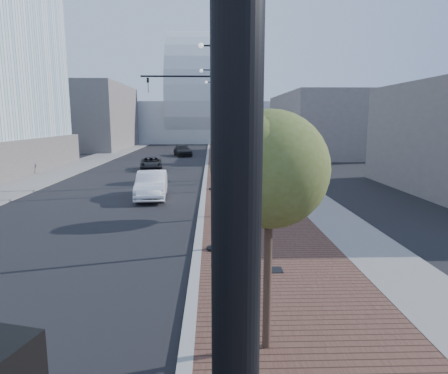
{
  "coord_description": "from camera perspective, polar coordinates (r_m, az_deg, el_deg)",
  "views": [
    {
      "loc": [
        0.52,
        -3.19,
        4.63
      ],
      "look_at": [
        1.0,
        12.0,
        2.0
      ],
      "focal_mm": 31.33,
      "sensor_mm": 36.0,
      "label": 1
    }
  ],
  "objects": [
    {
      "name": "sidewalk",
      "position": [
        43.53,
        2.14,
        3.79
      ],
      "size": [
        7.0,
        140.0,
        0.12
      ],
      "primitive_type": "cube",
      "color": "#4C2D23",
      "rests_on": "ground"
    },
    {
      "name": "concrete_strip",
      "position": [
        43.8,
        5.67,
        3.79
      ],
      "size": [
        2.4,
        140.0,
        0.13
      ],
      "primitive_type": "cube",
      "color": "slate",
      "rests_on": "ground"
    },
    {
      "name": "curb",
      "position": [
        43.43,
        -2.48,
        3.78
      ],
      "size": [
        0.3,
        140.0,
        0.14
      ],
      "primitive_type": "cube",
      "color": "gray",
      "rests_on": "ground"
    },
    {
      "name": "west_sidewalk",
      "position": [
        45.49,
        -19.12,
        3.51
      ],
      "size": [
        4.0,
        140.0,
        0.12
      ],
      "primitive_type": "cube",
      "color": "slate",
      "rests_on": "ground"
    },
    {
      "name": "white_sedan",
      "position": [
        23.67,
        -10.51,
        0.33
      ],
      "size": [
        2.07,
        4.96,
        1.59
      ],
      "primitive_type": "imported",
      "rotation": [
        0.0,
        0.0,
        0.08
      ],
      "color": "white",
      "rests_on": "ground"
    },
    {
      "name": "dark_car_mid",
      "position": [
        37.15,
        -10.58,
        3.4
      ],
      "size": [
        2.53,
        4.45,
        1.17
      ],
      "primitive_type": "imported",
      "rotation": [
        0.0,
        0.0,
        0.14
      ],
      "color": "black",
      "rests_on": "ground"
    },
    {
      "name": "dark_car_far",
      "position": [
        50.8,
        -6.06,
        5.32
      ],
      "size": [
        2.95,
        5.08,
        1.38
      ],
      "primitive_type": "imported",
      "rotation": [
        0.0,
        0.0,
        0.22
      ],
      "color": "black",
      "rests_on": "ground"
    },
    {
      "name": "pedestrian",
      "position": [
        22.58,
        10.77,
        -0.2
      ],
      "size": [
        0.64,
        0.51,
        1.54
      ],
      "primitive_type": "imported",
      "rotation": [
        0.0,
        0.0,
        2.85
      ],
      "color": "black",
      "rests_on": "ground"
    },
    {
      "name": "streetlight_0",
      "position": [
        1.21,
        1.94,
        18.8
      ],
      "size": [
        1.72,
        0.56,
        9.28
      ],
      "color": "black",
      "rests_on": "ground"
    },
    {
      "name": "streetlight_1",
      "position": [
        13.19,
        -1.97,
        8.56
      ],
      "size": [
        1.44,
        0.56,
        9.21
      ],
      "color": "black",
      "rests_on": "ground"
    },
    {
      "name": "streetlight_2",
      "position": [
        25.19,
        -1.65,
        10.25
      ],
      "size": [
        1.72,
        0.56,
        9.28
      ],
      "color": "black",
      "rests_on": "ground"
    },
    {
      "name": "streetlight_3",
      "position": [
        37.19,
        -1.88,
        9.37
      ],
      "size": [
        1.44,
        0.56,
        9.21
      ],
      "color": "black",
      "rests_on": "ground"
    },
    {
      "name": "streetlight_4",
      "position": [
        49.19,
        -1.73,
        10.04
      ],
      "size": [
        1.72,
        0.56,
        9.28
      ],
      "color": "black",
      "rests_on": "ground"
    },
    {
      "name": "traffic_mast",
      "position": [
        28.2,
        -3.53,
        10.52
      ],
      "size": [
        5.09,
        0.2,
        8.0
      ],
      "color": "black",
      "rests_on": "ground"
    },
    {
      "name": "tree_0",
      "position": [
        7.36,
        7.0,
        2.5
      ],
      "size": [
        2.29,
        2.22,
        4.83
      ],
      "color": "#382619",
      "rests_on": "ground"
    },
    {
      "name": "tree_1",
      "position": [
        18.29,
        1.74,
        5.93
      ],
      "size": [
        2.21,
        2.13,
        4.47
      ],
      "color": "#382619",
      "rests_on": "ground"
    },
    {
      "name": "tree_2",
      "position": [
        30.25,
        0.34,
        8.29
      ],
      "size": [
        2.35,
        2.29,
        4.98
      ],
      "color": "#382619",
      "rests_on": "ground"
    },
    {
      "name": "tree_3",
      "position": [
        42.24,
        -0.28,
        8.31
      ],
      "size": [
        2.31,
        2.24,
        4.65
      ],
      "color": "#382619",
      "rests_on": "ground"
    },
    {
      "name": "convention_center",
      "position": [
        88.24,
        -3.49,
        10.7
      ],
      "size": [
        50.0,
        30.0,
        50.0
      ],
      "color": "#B1B9BC",
      "rests_on": "ground"
    },
    {
      "name": "commercial_block_nw",
      "position": [
        66.44,
        -20.08,
        9.55
      ],
      "size": [
        14.0,
        20.0,
        10.0
      ],
      "primitive_type": "cube",
      "color": "slate",
      "rests_on": "ground"
    },
    {
      "name": "commercial_block_ne",
      "position": [
        55.4,
        14.6,
        8.86
      ],
      "size": [
        12.0,
        22.0,
        8.0
      ],
      "primitive_type": "cube",
      "color": "#665E5B",
      "rests_on": "ground"
    },
    {
      "name": "utility_cover_1",
      "position": [
        12.21,
        7.33,
        -11.9
      ],
      "size": [
        0.5,
        0.5,
        0.02
      ],
      "primitive_type": "cube",
      "color": "black",
      "rests_on": "sidewalk"
    },
    {
      "name": "utility_cover_2",
      "position": [
        22.72,
        2.98,
        -1.62
      ],
      "size": [
        0.5,
        0.5,
        0.02
      ],
      "primitive_type": "cube",
      "color": "black",
      "rests_on": "sidewalk"
    }
  ]
}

